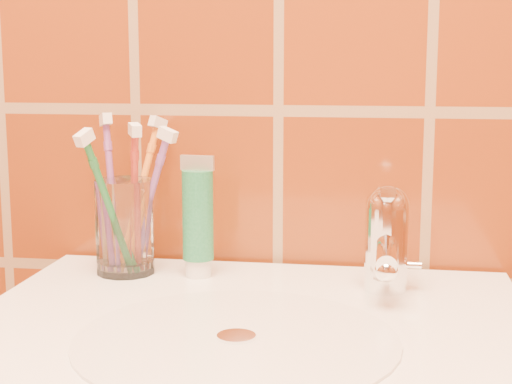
# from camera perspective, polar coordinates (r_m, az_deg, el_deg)

# --- Properties ---
(glass_tumbler) EXTENTS (0.07, 0.07, 0.11)m
(glass_tumbler) POSITION_cam_1_polar(r_m,az_deg,el_deg) (0.95, -9.51, -2.50)
(glass_tumbler) COLOR white
(glass_tumbler) RESTS_ON pedestal_sink
(toothpaste_tube) EXTENTS (0.04, 0.04, 0.14)m
(toothpaste_tube) POSITION_cam_1_polar(r_m,az_deg,el_deg) (0.92, -4.25, -2.07)
(toothpaste_tube) COLOR white
(toothpaste_tube) RESTS_ON pedestal_sink
(faucet) EXTENTS (0.05, 0.11, 0.12)m
(faucet) POSITION_cam_1_polar(r_m,az_deg,el_deg) (0.87, 9.48, -3.12)
(faucet) COLOR white
(faucet) RESTS_ON pedestal_sink
(toothbrush_0) EXTENTS (0.12, 0.15, 0.21)m
(toothbrush_0) POSITION_cam_1_polar(r_m,az_deg,el_deg) (0.97, -8.46, -0.14)
(toothbrush_0) COLOR orange
(toothbrush_0) RESTS_ON glass_tumbler
(toothbrush_1) EXTENTS (0.07, 0.08, 0.19)m
(toothbrush_1) POSITION_cam_1_polar(r_m,az_deg,el_deg) (0.93, -8.84, -0.60)
(toothbrush_1) COLOR #A73023
(toothbrush_1) RESTS_ON glass_tumbler
(toothbrush_2) EXTENTS (0.10, 0.11, 0.20)m
(toothbrush_2) POSITION_cam_1_polar(r_m,az_deg,el_deg) (0.96, -10.43, -0.13)
(toothbrush_2) COLOR #7E428D
(toothbrush_2) RESTS_ON glass_tumbler
(toothbrush_3) EXTENTS (0.11, 0.17, 0.21)m
(toothbrush_3) POSITION_cam_1_polar(r_m,az_deg,el_deg) (0.91, -10.62, -1.04)
(toothbrush_3) COLOR #1C6C32
(toothbrush_3) RESTS_ON glass_tumbler
(toothbrush_4) EXTENTS (0.12, 0.10, 0.19)m
(toothbrush_4) POSITION_cam_1_polar(r_m,az_deg,el_deg) (0.94, -7.81, -0.74)
(toothbrush_4) COLOR #824A9F
(toothbrush_4) RESTS_ON glass_tumbler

